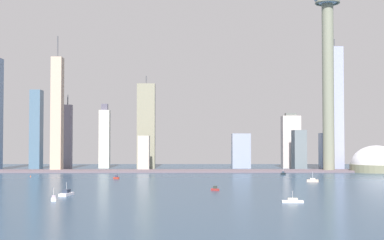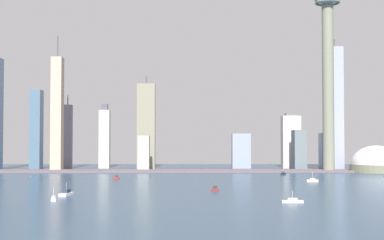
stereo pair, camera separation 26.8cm
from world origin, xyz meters
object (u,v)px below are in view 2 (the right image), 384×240
Objects in this scene: boat_4 at (215,189)px; boat_6 at (53,199)px; skyscraper_1 at (105,138)px; channel_buoy_1 at (30,176)px; boat_0 at (66,193)px; observation_tower at (328,49)px; skyscraper_11 at (325,151)px; skyscraper_5 at (335,108)px; channel_buoy_0 at (117,176)px; skyscraper_7 at (146,126)px; skyscraper_2 at (241,151)px; skyscraper_3 at (68,137)px; skyscraper_6 at (291,141)px; boat_7 at (313,180)px; skyscraper_8 at (299,150)px; skyscraper_10 at (36,129)px; boat_5 at (292,201)px; boat_2 at (283,173)px; stadium_dome at (377,165)px; skyscraper_0 at (57,114)px; skyscraper_9 at (144,153)px; boat_3 at (116,178)px.

boat_6 is at bearing -104.12° from boat_4.
channel_buoy_1 is (-55.94, -208.47, -45.19)m from skyscraper_1.
boat_0 is at bearing -85.78° from skyscraper_1.
observation_tower reaches higher than skyscraper_11.
observation_tower is at bearing 15.63° from channel_buoy_1.
channel_buoy_1 is (-395.41, -144.52, -87.49)m from skyscraper_5.
skyscraper_7 is at bearing 83.06° from channel_buoy_0.
skyscraper_2 is 264.56m from skyscraper_3.
skyscraper_6 reaches higher than boat_7.
skyscraper_3 is 346.28m from skyscraper_8.
skyscraper_3 is 120.33m from skyscraper_7.
channel_buoy_0 is (43.26, -201.64, -45.62)m from skyscraper_1.
skyscraper_10 is at bearing -21.39° from boat_7.
channel_buoy_0 is at bearing -55.11° from boat_5.
boat_2 is at bearing 109.48° from boat_4.
skyscraper_2 is at bearing -46.13° from boat_2.
boat_6 is (29.63, -459.46, -45.13)m from skyscraper_1.
boat_0 is 1.55× the size of boat_7.
skyscraper_11 is (51.53, -1.36, -13.97)m from skyscraper_6.
stadium_dome is 446.97m from channel_buoy_1.
channel_buoy_0 is at bearing -50.30° from skyscraper_0.
skyscraper_2 is at bearing 3.15° from skyscraper_10.
boat_0 is (-349.71, -309.27, -7.88)m from stadium_dome.
boat_7 reaches higher than channel_buoy_0.
skyscraper_7 is (-254.36, 83.38, -103.30)m from observation_tower.
boat_5 is (132.06, -398.21, -23.47)m from skyscraper_9.
skyscraper_7 is 11.78× the size of boat_7.
skyscraper_7 is at bearing -68.40° from boat_5.
boat_6 reaches higher than channel_buoy_1.
skyscraper_2 is at bearing 37.09° from channel_buoy_1.
observation_tower is at bearing 147.54° from boat_0.
skyscraper_3 reaches higher than channel_buoy_1.
boat_4 reaches higher than channel_buoy_0.
skyscraper_3 is 215.85m from channel_buoy_0.
stadium_dome is at bearing -34.90° from skyscraper_8.
observation_tower is 401.90m from skyscraper_3.
channel_buoy_0 is at bearing 3.94° from channel_buoy_1.
channel_buoy_0 is at bearing 163.81° from boat_4.
skyscraper_7 is 229.61m from boat_3.
skyscraper_2 is 0.92× the size of skyscraper_8.
skyscraper_9 is 20.47× the size of channel_buoy_1.
skyscraper_11 reaches higher than boat_0.
skyscraper_7 is 15.01× the size of boat_2.
boat_0 is (-34.04, -404.20, -62.22)m from skyscraper_7.
skyscraper_5 reaches higher than skyscraper_2.
skyscraper_2 is at bearing 16.30° from skyscraper_0.
skyscraper_10 is at bearing -51.30° from boat_5.
skyscraper_6 is 232.46m from skyscraper_9.
skyscraper_2 is 159.25m from skyscraper_9.
channel_buoy_0 is (-212.14, 85.13, -0.77)m from boat_7.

